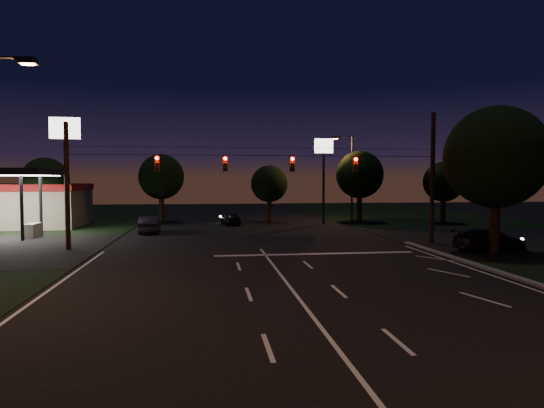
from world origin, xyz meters
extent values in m
plane|color=black|center=(0.00, 0.00, 0.00)|extent=(140.00, 140.00, 0.00)
cube|color=black|center=(20.00, 16.00, 0.00)|extent=(20.00, 16.00, 0.02)
cube|color=silver|center=(0.00, -6.00, 0.01)|extent=(0.14, 40.00, 0.01)
cube|color=silver|center=(3.00, 11.50, 0.01)|extent=(12.00, 0.50, 0.01)
cylinder|color=black|center=(12.00, 15.00, 0.00)|extent=(0.30, 0.30, 9.00)
cylinder|color=black|center=(-12.00, 15.00, 0.00)|extent=(0.28, 0.28, 8.00)
cylinder|color=black|center=(0.00, 15.00, 6.00)|extent=(24.00, 0.03, 0.03)
cylinder|color=black|center=(0.00, 15.00, 6.50)|extent=(24.00, 0.02, 0.02)
cube|color=#3F3307|center=(-6.50, 15.00, 5.45)|extent=(0.32, 0.26, 1.00)
sphere|color=#FF0705|center=(-6.50, 14.84, 5.78)|extent=(0.22, 0.22, 0.22)
sphere|color=black|center=(-6.50, 14.84, 5.45)|extent=(0.20, 0.20, 0.20)
sphere|color=black|center=(-6.50, 14.84, 5.12)|extent=(0.20, 0.20, 0.20)
cube|color=#3F3307|center=(-2.20, 15.00, 5.45)|extent=(0.32, 0.26, 1.00)
sphere|color=#FF0705|center=(-2.20, 14.84, 5.78)|extent=(0.22, 0.22, 0.22)
sphere|color=black|center=(-2.20, 14.84, 5.45)|extent=(0.20, 0.20, 0.20)
sphere|color=black|center=(-2.20, 14.84, 5.12)|extent=(0.20, 0.20, 0.20)
cube|color=#3F3307|center=(2.20, 15.00, 5.45)|extent=(0.32, 0.26, 1.00)
sphere|color=#FF0705|center=(2.20, 14.84, 5.78)|extent=(0.22, 0.22, 0.22)
sphere|color=black|center=(2.20, 14.84, 5.45)|extent=(0.20, 0.20, 0.20)
sphere|color=black|center=(2.20, 14.84, 5.12)|extent=(0.20, 0.20, 0.20)
cube|color=#3F3307|center=(6.50, 15.00, 5.45)|extent=(0.32, 0.26, 1.00)
sphere|color=#FF0705|center=(6.50, 14.84, 5.78)|extent=(0.22, 0.22, 0.22)
sphere|color=black|center=(6.50, 14.84, 5.45)|extent=(0.20, 0.20, 0.20)
sphere|color=black|center=(6.50, 14.84, 5.12)|extent=(0.20, 0.20, 0.20)
cube|color=gray|center=(-22.00, 31.00, 2.00)|extent=(14.00, 8.00, 4.00)
cube|color=maroon|center=(-22.00, 31.00, 3.70)|extent=(14.20, 8.20, 0.60)
cube|color=gray|center=(-16.50, 22.00, 0.55)|extent=(0.80, 2.00, 1.10)
cylinder|color=black|center=(-16.50, 20.00, 2.40)|extent=(0.24, 0.24, 4.80)
cylinder|color=black|center=(-16.50, 24.00, 2.40)|extent=(0.24, 0.24, 4.80)
cylinder|color=black|center=(-14.00, 22.00, 3.75)|extent=(0.24, 0.24, 7.50)
cube|color=white|center=(-14.00, 22.00, 8.30)|extent=(2.20, 0.30, 1.60)
cylinder|color=black|center=(8.00, 30.00, 3.50)|extent=(0.24, 0.24, 7.00)
cube|color=white|center=(8.00, 30.00, 7.70)|extent=(1.80, 0.30, 1.40)
cylinder|color=black|center=(-10.60, 2.00, 8.80)|extent=(1.80, 0.12, 0.12)
cube|color=black|center=(-9.70, 2.00, 8.70)|extent=(0.60, 0.35, 0.22)
cube|color=orange|center=(-9.70, 2.00, 8.58)|extent=(0.45, 0.25, 0.04)
cylinder|color=black|center=(11.50, 32.00, 4.50)|extent=(0.20, 0.20, 9.00)
cylinder|color=black|center=(10.60, 32.00, 8.80)|extent=(1.80, 0.12, 0.12)
cube|color=black|center=(9.70, 32.00, 8.70)|extent=(0.60, 0.35, 0.22)
cube|color=orange|center=(9.70, 32.00, 8.58)|extent=(0.45, 0.25, 0.04)
cylinder|color=black|center=(13.50, 10.00, 2.00)|extent=(0.60, 0.60, 4.00)
sphere|color=black|center=(13.50, 10.00, 5.76)|extent=(6.00, 6.00, 6.00)
sphere|color=black|center=(14.10, 10.45, 5.58)|extent=(4.50, 4.50, 4.50)
sphere|color=black|center=(12.90, 10.30, 5.62)|extent=(4.20, 4.20, 4.20)
cylinder|color=black|center=(-18.00, 30.00, 1.50)|extent=(0.49, 0.49, 3.00)
sphere|color=black|center=(-18.00, 30.00, 4.32)|extent=(4.20, 4.20, 4.20)
sphere|color=black|center=(-17.58, 30.32, 4.19)|extent=(3.15, 3.15, 3.15)
sphere|color=black|center=(-18.42, 30.21, 4.23)|extent=(2.94, 2.94, 2.94)
cylinder|color=black|center=(-8.00, 34.00, 1.62)|extent=(0.52, 0.52, 3.25)
sphere|color=black|center=(-8.00, 34.00, 4.68)|extent=(4.60, 4.60, 4.60)
sphere|color=black|center=(-7.54, 34.34, 4.54)|extent=(3.45, 3.45, 3.45)
sphere|color=black|center=(-8.46, 34.23, 4.58)|extent=(3.22, 3.22, 3.22)
cylinder|color=black|center=(3.00, 33.00, 1.38)|extent=(0.47, 0.47, 2.75)
sphere|color=black|center=(3.00, 33.00, 3.96)|extent=(3.80, 3.80, 3.80)
sphere|color=black|center=(3.38, 33.28, 3.85)|extent=(2.85, 2.85, 2.85)
sphere|color=black|center=(2.62, 33.19, 3.87)|extent=(2.66, 2.66, 2.66)
cylinder|color=black|center=(12.00, 31.00, 1.70)|extent=(0.53, 0.53, 3.40)
sphere|color=black|center=(12.00, 31.00, 4.90)|extent=(4.80, 4.80, 4.80)
sphere|color=black|center=(12.48, 31.36, 4.75)|extent=(3.60, 3.60, 3.60)
sphere|color=black|center=(11.52, 31.24, 4.79)|extent=(3.36, 3.36, 3.36)
cylinder|color=black|center=(20.00, 29.00, 1.45)|extent=(0.48, 0.48, 2.90)
sphere|color=black|center=(20.00, 29.00, 4.18)|extent=(4.00, 4.00, 4.00)
sphere|color=black|center=(20.40, 29.30, 4.06)|extent=(3.00, 3.00, 3.00)
sphere|color=black|center=(19.60, 29.20, 4.09)|extent=(2.80, 2.80, 2.80)
imported|color=black|center=(-1.14, 30.43, 0.62)|extent=(2.04, 3.83, 1.24)
imported|color=black|center=(-8.08, 24.15, 0.69)|extent=(1.58, 4.25, 1.39)
imported|color=black|center=(13.99, 11.23, 0.69)|extent=(5.08, 2.96, 1.38)
camera|label=1|loc=(-3.38, -16.55, 4.49)|focal=32.00mm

